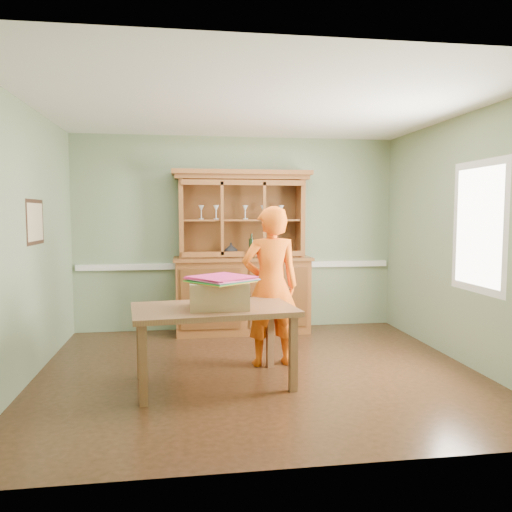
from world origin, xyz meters
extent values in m
plane|color=#4B2918|center=(0.00, 0.00, 0.00)|extent=(4.50, 4.50, 0.00)
plane|color=white|center=(0.00, 0.00, 2.70)|extent=(4.50, 4.50, 0.00)
plane|color=gray|center=(0.00, 2.00, 1.35)|extent=(4.50, 0.00, 4.50)
plane|color=gray|center=(-2.25, 0.00, 1.35)|extent=(0.00, 4.00, 4.00)
plane|color=gray|center=(2.25, 0.00, 1.35)|extent=(0.00, 4.00, 4.00)
plane|color=gray|center=(0.00, -2.00, 1.35)|extent=(4.50, 0.00, 4.50)
cube|color=white|center=(0.00, 1.98, 0.90)|extent=(4.41, 0.05, 0.08)
cube|color=#352015|center=(-2.23, 0.30, 1.55)|extent=(0.03, 0.60, 0.46)
cube|color=#C6B591|center=(-2.22, 0.30, 1.55)|extent=(0.01, 0.52, 0.38)
cube|color=white|center=(2.23, -0.30, 1.50)|extent=(0.03, 0.96, 1.36)
cube|color=white|center=(2.22, -0.30, 1.50)|extent=(0.01, 0.80, 1.20)
cube|color=brown|center=(0.04, 1.72, 0.50)|extent=(1.80, 0.55, 1.00)
cube|color=brown|center=(0.04, 1.71, 1.02)|extent=(1.86, 0.61, 0.04)
cube|color=brown|center=(0.04, 1.98, 1.57)|extent=(1.70, 0.04, 1.05)
cube|color=brown|center=(-0.78, 1.81, 1.57)|extent=(0.06, 0.38, 1.05)
cube|color=brown|center=(0.87, 1.81, 1.57)|extent=(0.06, 0.38, 1.05)
cube|color=brown|center=(0.04, 1.81, 2.12)|extent=(1.80, 0.44, 0.06)
cube|color=brown|center=(0.04, 1.79, 2.18)|extent=(1.88, 0.48, 0.06)
cube|color=brown|center=(0.04, 1.81, 1.54)|extent=(1.58, 0.33, 0.03)
imported|color=#B2B2B7|center=(-0.11, 1.81, 1.14)|extent=(0.18, 0.18, 0.19)
imported|color=gold|center=(-0.41, 1.81, 1.07)|extent=(0.22, 0.22, 0.05)
cylinder|color=black|center=(0.14, 1.55, 1.20)|extent=(0.07, 0.07, 0.32)
cube|color=brown|center=(-0.48, -0.34, 0.73)|extent=(1.60, 1.07, 0.05)
cube|color=brown|center=(-1.11, -0.78, 0.35)|extent=(0.08, 0.08, 0.70)
cube|color=brown|center=(-1.19, -0.04, 0.35)|extent=(0.08, 0.08, 0.70)
cube|color=brown|center=(0.23, -0.63, 0.35)|extent=(0.08, 0.08, 0.70)
cube|color=brown|center=(0.15, 0.11, 0.35)|extent=(0.08, 0.08, 0.70)
cube|color=#A47854|center=(-0.43, -0.40, 0.88)|extent=(0.55, 0.44, 0.25)
cube|color=orange|center=(-0.40, -0.45, 1.01)|extent=(0.68, 0.68, 0.01)
cube|color=green|center=(-0.40, -0.45, 1.02)|extent=(0.68, 0.68, 0.01)
cube|color=#2C86D3|center=(-0.40, -0.45, 1.03)|extent=(0.68, 0.68, 0.01)
cube|color=pink|center=(-0.40, -0.45, 1.04)|extent=(0.68, 0.68, 0.01)
cube|color=#D8216B|center=(-0.40, -0.45, 1.05)|extent=(0.68, 0.68, 0.01)
cube|color=#E82372|center=(-0.40, -0.45, 1.06)|extent=(0.68, 0.68, 0.01)
imported|color=#F55E0F|center=(0.17, 0.21, 0.86)|extent=(0.65, 0.45, 1.71)
camera|label=1|loc=(-0.75, -5.01, 1.64)|focal=35.00mm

